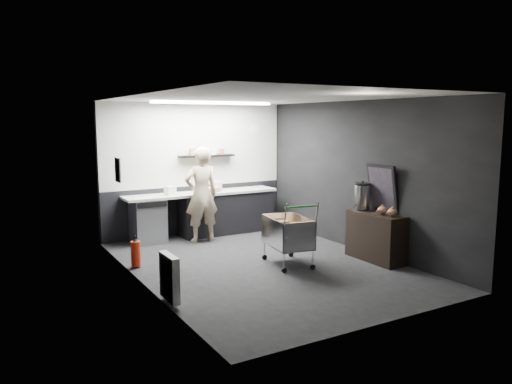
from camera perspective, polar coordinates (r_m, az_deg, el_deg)
floor at (r=8.27m, az=0.81°, el=-8.30°), size 5.50×5.50×0.00m
ceiling at (r=7.94m, az=0.85°, el=10.73°), size 5.50×5.50×0.00m
wall_back at (r=10.43m, az=-6.94°, el=2.65°), size 5.50×0.00×5.50m
wall_front at (r=5.83m, az=14.82°, el=-1.96°), size 5.50×0.00×5.50m
wall_left at (r=7.18m, az=-13.00°, el=-0.01°), size 0.00×5.50×5.50m
wall_right at (r=9.17m, az=11.63°, el=1.78°), size 0.00×5.50×5.50m
kitchen_wall_panel at (r=10.38m, az=-6.95°, el=5.39°), size 3.95×0.02×1.70m
dado_panel at (r=10.53m, az=-6.82°, el=-1.96°), size 3.95×0.02×1.00m
floating_shelf at (r=10.37m, az=-5.67°, el=4.14°), size 1.20×0.22×0.04m
wall_clock at (r=10.99m, az=-0.17°, el=7.17°), size 0.20×0.03×0.20m
poster at (r=8.41m, az=-15.53°, el=2.45°), size 0.02×0.30×0.40m
poster_red_band at (r=8.40m, az=-15.51°, el=2.93°), size 0.02×0.22×0.10m
radiator at (r=6.59m, az=-9.87°, el=-9.59°), size 0.10×0.50×0.60m
ceiling_strip at (r=9.57m, az=-4.93°, el=10.10°), size 2.40×0.20×0.04m
prep_counter at (r=10.31m, az=-5.44°, el=-2.40°), size 3.20×0.61×0.90m
person at (r=9.69m, az=-6.26°, el=-0.30°), size 0.68×0.45×1.85m
shopping_cart at (r=8.17m, az=3.65°, el=-4.85°), size 0.71×1.04×1.06m
sideboard at (r=8.66m, az=13.47°, el=-4.22°), size 0.46×1.08×1.62m
fire_extinguisher at (r=8.29m, az=-13.59°, el=-6.75°), size 0.15×0.15×0.50m
cardboard_box at (r=10.17m, az=-5.58°, el=0.23°), size 0.52×0.45×0.09m
pink_tub at (r=10.32m, az=-4.43°, el=0.65°), size 0.19×0.19×0.19m
white_container at (r=9.87m, az=-9.78°, el=0.15°), size 0.23×0.20×0.17m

